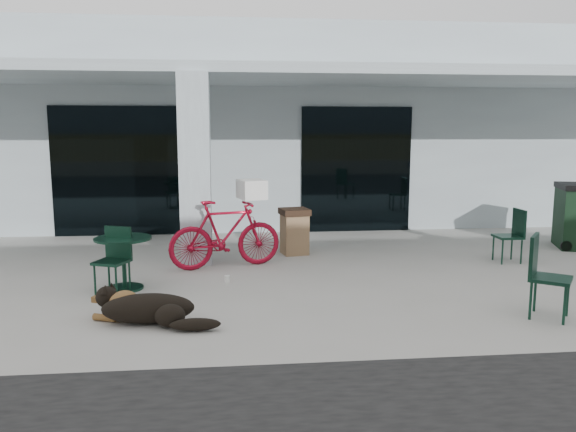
{
  "coord_description": "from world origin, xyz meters",
  "views": [
    {
      "loc": [
        -0.92,
        -7.01,
        2.2
      ],
      "look_at": [
        -0.12,
        0.79,
        1.0
      ],
      "focal_mm": 35.0,
      "sensor_mm": 36.0,
      "label": 1
    }
  ],
  "objects": [
    {
      "name": "ground",
      "position": [
        0.0,
        0.0,
        0.0
      ],
      "size": [
        80.0,
        80.0,
        0.0
      ],
      "primitive_type": "plane",
      "color": "#AFACA5",
      "rests_on": "ground"
    },
    {
      "name": "cafe_chair_near",
      "position": [
        -2.55,
        0.62,
        0.45
      ],
      "size": [
        0.54,
        0.56,
        0.89
      ],
      "primitive_type": null,
      "rotation": [
        0.0,
        0.0,
        -0.38
      ],
      "color": "#123526",
      "rests_on": "ground"
    },
    {
      "name": "cup_near_dog",
      "position": [
        -1.0,
        1.0,
        0.05
      ],
      "size": [
        0.09,
        0.09,
        0.1
      ],
      "primitive_type": "cylinder",
      "rotation": [
        0.0,
        0.0,
        -0.09
      ],
      "color": "white",
      "rests_on": "ground"
    },
    {
      "name": "column",
      "position": [
        -1.5,
        2.3,
        1.56
      ],
      "size": [
        0.5,
        0.5,
        3.12
      ],
      "primitive_type": "cube",
      "color": "silver",
      "rests_on": "ground"
    },
    {
      "name": "storefront_glass_left",
      "position": [
        -3.2,
        4.98,
        1.35
      ],
      "size": [
        2.8,
        0.06,
        2.7
      ],
      "primitive_type": "cube",
      "color": "black",
      "rests_on": "ground"
    },
    {
      "name": "cafe_chair_far_b",
      "position": [
        3.69,
        1.8,
        0.45
      ],
      "size": [
        0.45,
        0.41,
        0.9
      ],
      "primitive_type": null,
      "rotation": [
        0.0,
        0.0,
        -1.58
      ],
      "color": "#123526",
      "rests_on": "ground"
    },
    {
      "name": "bicycle",
      "position": [
        -1.02,
        1.9,
        0.55
      ],
      "size": [
        1.91,
        1.0,
        1.1
      ],
      "primitive_type": "imported",
      "rotation": [
        0.0,
        0.0,
        1.85
      ],
      "color": "#A50D26",
      "rests_on": "ground"
    },
    {
      "name": "overhang",
      "position": [
        0.0,
        3.6,
        3.21
      ],
      "size": [
        22.0,
        2.8,
        0.18
      ],
      "primitive_type": "cube",
      "color": "silver",
      "rests_on": "column"
    },
    {
      "name": "storefront_glass_right",
      "position": [
        1.8,
        4.98,
        1.35
      ],
      "size": [
        2.4,
        0.06,
        2.7
      ],
      "primitive_type": "cube",
      "color": "black",
      "rests_on": "ground"
    },
    {
      "name": "dog",
      "position": [
        -1.89,
        -0.69,
        0.2
      ],
      "size": [
        1.28,
        0.84,
        0.41
      ],
      "primitive_type": null,
      "rotation": [
        0.0,
        0.0,
        -0.39
      ],
      "color": "black",
      "rests_on": "ground"
    },
    {
      "name": "cafe_chair_far_a",
      "position": [
        2.8,
        -0.97,
        0.49
      ],
      "size": [
        0.66,
        0.65,
        0.98
      ],
      "primitive_type": null,
      "rotation": [
        0.0,
        0.0,
        0.92
      ],
      "color": "#123526",
      "rests_on": "ground"
    },
    {
      "name": "laundry_basket",
      "position": [
        -0.59,
        2.02,
        1.26
      ],
      "size": [
        0.51,
        0.6,
        0.31
      ],
      "primitive_type": "cube",
      "rotation": [
        0.0,
        0.0,
        1.85
      ],
      "color": "white",
      "rests_on": "bicycle"
    },
    {
      "name": "cafe_table_near",
      "position": [
        -2.42,
        0.8,
        0.37
      ],
      "size": [
        0.96,
        0.96,
        0.73
      ],
      "primitive_type": null,
      "rotation": [
        0.0,
        0.0,
        0.26
      ],
      "color": "#123526",
      "rests_on": "ground"
    },
    {
      "name": "building",
      "position": [
        0.0,
        8.5,
        2.25
      ],
      "size": [
        22.0,
        7.0,
        4.5
      ],
      "primitive_type": "cube",
      "color": "silver",
      "rests_on": "ground"
    },
    {
      "name": "trash_receptacle",
      "position": [
        0.2,
        2.8,
        0.41
      ],
      "size": [
        0.56,
        0.56,
        0.82
      ],
      "primitive_type": null,
      "rotation": [
        0.0,
        0.0,
        0.19
      ],
      "color": "olive",
      "rests_on": "ground"
    }
  ]
}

